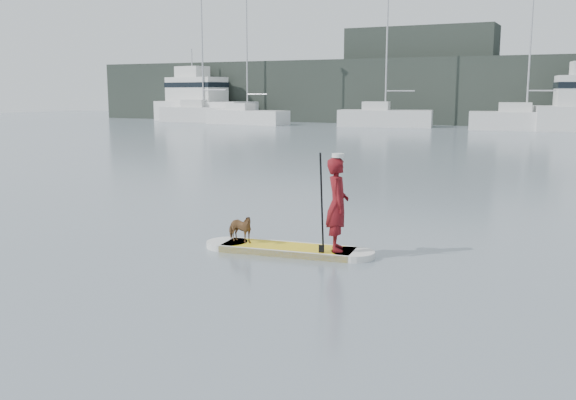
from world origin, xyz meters
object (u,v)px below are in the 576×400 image
at_px(paddleboard, 288,249).
at_px(sailboat_b, 247,115).
at_px(sailboat_d, 525,119).
at_px(dog, 240,228).
at_px(motor_yacht_b, 201,101).
at_px(sailboat_c, 384,117).
at_px(sailboat_a, 203,113).
at_px(paddler, 337,204).

distance_m(paddleboard, sailboat_b, 48.01).
height_order(paddleboard, sailboat_d, sailboat_d).
relative_size(dog, motor_yacht_b, 0.06).
height_order(dog, sailboat_b, sailboat_b).
bearing_deg(sailboat_c, sailboat_a, 168.92).
xyz_separation_m(paddler, sailboat_b, (-25.35, 41.22, -0.16)).
bearing_deg(sailboat_d, motor_yacht_b, 166.45).
bearing_deg(sailboat_b, dog, -53.57).
xyz_separation_m(dog, motor_yacht_b, (-30.95, 45.22, 1.66)).
xyz_separation_m(paddleboard, sailboat_a, (-30.47, 43.19, 0.81)).
bearing_deg(dog, sailboat_a, 45.05).
bearing_deg(paddleboard, sailboat_a, 117.86).
distance_m(sailboat_b, sailboat_d, 24.14).
relative_size(sailboat_c, sailboat_d, 0.90).
distance_m(sailboat_c, motor_yacht_b, 20.33).
bearing_deg(sailboat_b, sailboat_a, 169.93).
bearing_deg(sailboat_d, paddler, -97.79).
distance_m(sailboat_a, sailboat_c, 18.72).
bearing_deg(sailboat_a, sailboat_b, -20.34).
distance_m(paddler, sailboat_b, 48.39).
xyz_separation_m(paddler, sailboat_d, (-1.26, 42.72, -0.07)).
relative_size(sailboat_c, motor_yacht_b, 0.98).
bearing_deg(sailboat_c, dog, -86.22).
distance_m(paddler, dog, 2.01).
distance_m(paddleboard, sailboat_a, 52.86).
height_order(sailboat_b, motor_yacht_b, sailboat_b).
bearing_deg(paddleboard, sailboat_c, 97.96).
bearing_deg(paddleboard, paddler, -0.00).
distance_m(paddler, sailboat_c, 44.65).
relative_size(sailboat_a, sailboat_b, 1.07).
distance_m(paddleboard, sailboat_d, 42.85).
relative_size(paddler, dog, 2.65).
height_order(paddler, motor_yacht_b, motor_yacht_b).
bearing_deg(sailboat_d, sailboat_c, 170.10).
relative_size(paddleboard, motor_yacht_b, 0.28).
distance_m(dog, sailboat_b, 47.63).
xyz_separation_m(dog, sailboat_c, (-10.77, 43.05, 0.45)).
relative_size(dog, sailboat_b, 0.06).
xyz_separation_m(paddler, dog, (-1.91, -0.25, -0.58)).
bearing_deg(sailboat_d, paddleboard, -99.05).
relative_size(paddleboard, paddler, 1.92).
bearing_deg(paddleboard, dog, -180.00).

